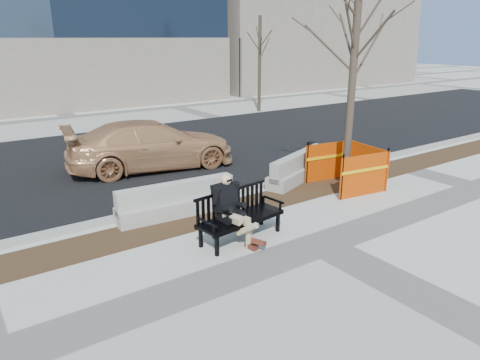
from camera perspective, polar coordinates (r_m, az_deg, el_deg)
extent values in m
plane|color=beige|center=(9.35, 10.24, -8.05)|extent=(120.00, 120.00, 0.00)
cube|color=#47301C|center=(11.16, 0.80, -3.35)|extent=(40.00, 1.20, 0.02)
cube|color=black|center=(16.36, -12.02, 3.16)|extent=(60.00, 10.40, 0.01)
cube|color=#9E9B93|center=(11.88, -1.88, -1.75)|extent=(60.00, 0.25, 0.12)
imported|color=tan|center=(14.69, -11.07, 1.54)|extent=(5.57, 3.01, 1.53)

